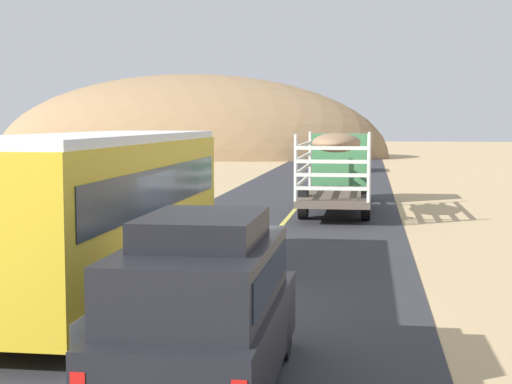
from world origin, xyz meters
TOP-DOWN VIEW (x-y plane):
  - ground_plane at (0.00, 0.00)m, footprint 240.00×240.00m
  - road_surface at (0.00, 0.00)m, footprint 8.00×120.00m
  - road_centre_line at (0.00, 0.00)m, footprint 0.16×117.60m
  - suv_near at (0.79, -4.61)m, footprint 1.90×4.62m
  - livestock_truck at (1.66, 17.68)m, footprint 2.53×9.70m
  - bus at (-2.35, 0.51)m, footprint 2.54×10.00m
  - car_far at (0.66, 39.76)m, footprint 1.90×4.62m
  - distant_hill at (-14.56, 59.72)m, footprint 38.56×17.38m

SIDE VIEW (x-z plane):
  - ground_plane at x=0.00m, z-range 0.00..0.00m
  - distant_hill at x=-14.56m, z-range -7.97..7.97m
  - road_surface at x=0.00m, z-range 0.00..0.02m
  - road_centre_line at x=0.00m, z-range 0.02..0.02m
  - car_far at x=0.66m, z-range 0.12..2.05m
  - suv_near at x=0.79m, z-range 0.01..2.29m
  - bus at x=-2.35m, z-range 0.14..3.35m
  - livestock_truck at x=1.66m, z-range 0.28..3.30m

